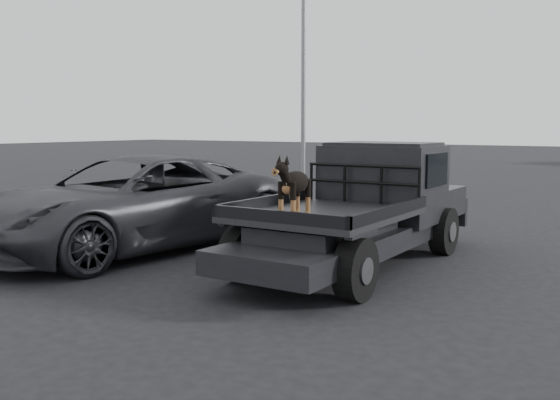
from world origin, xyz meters
The scene contains 6 objects.
ground centered at (0.00, 0.00, 0.00)m, with size 120.00×120.00×0.00m, color black.
flatbed_ute centered at (0.38, 2.43, 0.46)m, with size 2.00×5.40×0.92m, color black, non-canonical shape.
ute_cab centered at (0.38, 3.38, 1.36)m, with size 1.72×1.30×0.88m, color black, non-canonical shape.
headache_rack centered at (0.38, 2.63, 1.20)m, with size 1.80×0.08×0.55m, color black, non-canonical shape.
dog centered at (0.26, 0.90, 1.29)m, with size 0.32×0.60×0.74m, color black, non-canonical shape.
parked_suv centered at (-3.30, 1.51, 0.78)m, with size 2.59×5.62×1.56m, color #2F2F34.
Camera 1 is at (4.37, -5.79, 2.07)m, focal length 40.00 mm.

